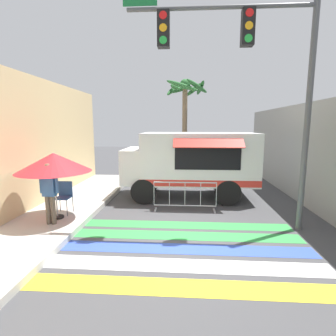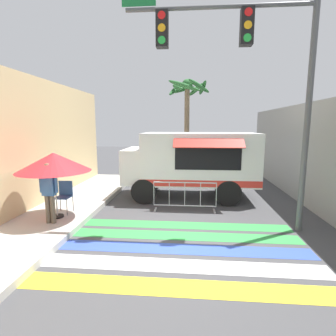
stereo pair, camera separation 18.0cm
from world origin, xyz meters
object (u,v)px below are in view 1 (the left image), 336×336
object	(u,v)px
barricade_front	(185,196)
palm_tree	(186,102)
folding_chair	(64,194)
traffic_signal_pole	(249,62)
food_truck	(188,160)
vendor_person	(49,190)
patio_umbrella	(54,163)

from	to	relation	value
barricade_front	palm_tree	xyz separation A→B (m)	(-0.02, 6.33, 3.71)
folding_chair	barricade_front	xyz separation A→B (m)	(3.81, 0.96, -0.27)
traffic_signal_pole	barricade_front	bearing A→B (deg)	139.34
food_truck	traffic_signal_pole	world-z (taller)	traffic_signal_pole
folding_chair	barricade_front	size ratio (longest dim) A/B	0.46
food_truck	palm_tree	bearing A→B (deg)	91.89
barricade_front	palm_tree	bearing A→B (deg)	90.18
vendor_person	palm_tree	xyz separation A→B (m)	(3.74, 8.26, 3.06)
traffic_signal_pole	palm_tree	distance (m)	7.94
traffic_signal_pole	patio_umbrella	size ratio (longest dim) A/B	2.97
vendor_person	barricade_front	distance (m)	4.27
vendor_person	patio_umbrella	bearing A→B (deg)	93.10
patio_umbrella	palm_tree	xyz separation A→B (m)	(3.80, 7.79, 2.36)
vendor_person	food_truck	bearing A→B (deg)	39.64
traffic_signal_pole	barricade_front	size ratio (longest dim) A/B	2.91
food_truck	palm_tree	size ratio (longest dim) A/B	0.95
folding_chair	vendor_person	size ratio (longest dim) A/B	0.58
vendor_person	palm_tree	distance (m)	9.57
traffic_signal_pole	patio_umbrella	bearing A→B (deg)	-179.55
patio_umbrella	palm_tree	size ratio (longest dim) A/B	0.39
patio_umbrella	folding_chair	distance (m)	1.19
palm_tree	vendor_person	bearing A→B (deg)	-114.34
palm_tree	folding_chair	bearing A→B (deg)	-117.50
patio_umbrella	vendor_person	distance (m)	0.84
barricade_front	folding_chair	bearing A→B (deg)	-165.90
vendor_person	palm_tree	world-z (taller)	palm_tree
vendor_person	palm_tree	size ratio (longest dim) A/B	0.32
traffic_signal_pole	patio_umbrella	xyz separation A→B (m)	(-5.47, -0.04, -2.71)
food_truck	traffic_signal_pole	distance (m)	4.67
traffic_signal_pole	barricade_front	world-z (taller)	traffic_signal_pole
folding_chair	vendor_person	xyz separation A→B (m)	(0.06, -0.97, 0.38)
traffic_signal_pole	palm_tree	bearing A→B (deg)	102.17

